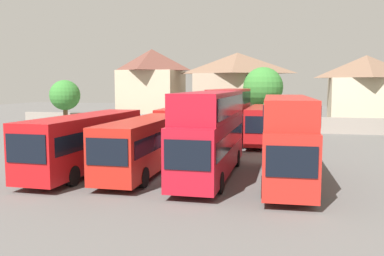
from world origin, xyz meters
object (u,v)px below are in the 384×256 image
at_px(house_terrace_left, 152,86).
at_px(house_terrace_centre, 237,89).
at_px(house_terrace_right, 365,91).
at_px(tree_left_of_lot, 263,87).
at_px(bus_6, 230,113).
at_px(bus_4, 287,135).
at_px(bus_5, 182,122).
at_px(bus_2, 144,143).
at_px(bus_3, 211,129).
at_px(bus_1, 86,139).
at_px(bus_7, 263,123).
at_px(tree_behind_wall, 65,95).

bearing_deg(house_terrace_left, house_terrace_centre, -2.22).
distance_m(house_terrace_right, tree_left_of_lot, 13.09).
distance_m(bus_6, tree_left_of_lot, 12.73).
distance_m(bus_4, bus_5, 17.68).
height_order(bus_2, house_terrace_right, house_terrace_right).
bearing_deg(bus_3, bus_6, -176.31).
xyz_separation_m(bus_1, bus_3, (7.90, 0.31, 0.81)).
relative_size(bus_4, bus_5, 0.98).
xyz_separation_m(bus_7, house_terrace_right, (11.24, 17.14, 2.65)).
height_order(bus_5, house_terrace_right, house_terrace_right).
xyz_separation_m(house_terrace_left, house_terrace_right, (27.72, 0.59, -0.63)).
distance_m(bus_7, tree_behind_wall, 25.27).
height_order(bus_4, tree_left_of_lot, tree_left_of_lot).
bearing_deg(bus_6, bus_1, -22.81).
bearing_deg(tree_behind_wall, house_terrace_centre, 25.02).
distance_m(bus_3, bus_4, 4.37).
bearing_deg(house_terrace_centre, bus_1, -99.64).
bearing_deg(house_terrace_left, bus_3, -64.91).
distance_m(bus_5, house_terrace_left, 19.37).
xyz_separation_m(bus_5, house_terrace_right, (18.83, 17.47, 2.69)).
xyz_separation_m(bus_2, house_terrace_left, (-10.39, 31.20, 3.32)).
height_order(bus_2, bus_7, bus_7).
distance_m(bus_3, bus_7, 14.67).
distance_m(bus_4, house_terrace_left, 36.77).
xyz_separation_m(bus_2, bus_4, (8.51, -0.24, 0.78)).
relative_size(bus_7, house_terrace_centre, 0.94).
distance_m(bus_2, house_terrace_centre, 30.92).
relative_size(house_terrace_left, tree_behind_wall, 1.72).
distance_m(house_terrace_left, tree_left_of_lot, 16.05).
bearing_deg(tree_left_of_lot, house_terrace_centre, 134.62).
relative_size(bus_7, house_terrace_left, 0.99).
relative_size(bus_3, bus_5, 1.00).
distance_m(bus_1, house_terrace_right, 38.37).
bearing_deg(bus_7, bus_1, -33.95).
distance_m(bus_7, house_terrace_left, 23.58).
relative_size(bus_6, house_terrace_left, 1.04).
height_order(bus_1, house_terrace_centre, house_terrace_centre).
distance_m(bus_1, bus_4, 12.27).
bearing_deg(tree_left_of_lot, bus_4, -82.94).
bearing_deg(bus_4, house_terrace_centre, -170.65).
relative_size(bus_7, house_terrace_right, 1.13).
height_order(house_terrace_right, tree_left_of_lot, house_terrace_right).
height_order(bus_2, tree_behind_wall, tree_behind_wall).
height_order(bus_3, house_terrace_centre, house_terrace_centre).
height_order(bus_6, tree_behind_wall, tree_behind_wall).
height_order(bus_5, house_terrace_centre, house_terrace_centre).
bearing_deg(bus_3, house_terrace_right, 156.60).
bearing_deg(bus_7, house_terrace_centre, -164.51).
height_order(bus_3, bus_6, bus_3).
bearing_deg(bus_2, bus_6, 167.07).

